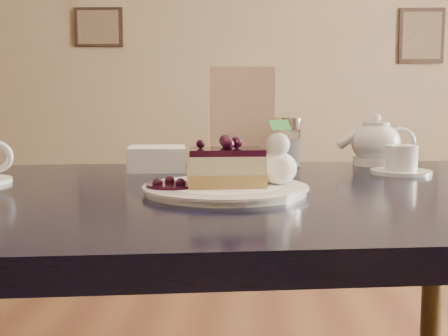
{
  "coord_description": "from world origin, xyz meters",
  "views": [
    {
      "loc": [
        0.02,
        -0.89,
        0.93
      ],
      "look_at": [
        -0.01,
        -0.05,
        0.83
      ],
      "focal_mm": 45.0,
      "sensor_mm": 36.0,
      "label": 1
    }
  ],
  "objects_px": {
    "tea_set": "(380,148)",
    "main_table": "(223,234)",
    "cheesecake_slice": "(226,168)",
    "dessert_plate": "(226,190)"
  },
  "relations": [
    {
      "from": "cheesecake_slice",
      "to": "dessert_plate",
      "type": "bearing_deg",
      "value": -41.0
    },
    {
      "from": "tea_set",
      "to": "main_table",
      "type": "bearing_deg",
      "value": -135.47
    },
    {
      "from": "cheesecake_slice",
      "to": "tea_set",
      "type": "xyz_separation_m",
      "value": [
        0.34,
        0.4,
        0.0
      ]
    },
    {
      "from": "cheesecake_slice",
      "to": "tea_set",
      "type": "height_order",
      "value": "tea_set"
    },
    {
      "from": "dessert_plate",
      "to": "cheesecake_slice",
      "type": "xyz_separation_m",
      "value": [
        -0.0,
        0.0,
        0.04
      ]
    },
    {
      "from": "main_table",
      "to": "tea_set",
      "type": "bearing_deg",
      "value": 37.21
    },
    {
      "from": "main_table",
      "to": "cheesecake_slice",
      "type": "distance_m",
      "value": 0.13
    },
    {
      "from": "dessert_plate",
      "to": "tea_set",
      "type": "height_order",
      "value": "tea_set"
    },
    {
      "from": "dessert_plate",
      "to": "tea_set",
      "type": "xyz_separation_m",
      "value": [
        0.34,
        0.4,
        0.04
      ]
    },
    {
      "from": "dessert_plate",
      "to": "cheesecake_slice",
      "type": "bearing_deg",
      "value": 146.31
    }
  ]
}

